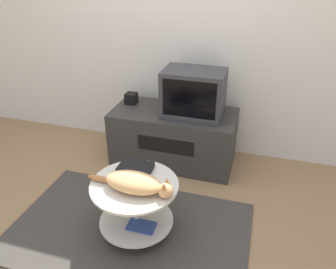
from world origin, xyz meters
name	(u,v)px	position (x,y,z in m)	size (l,w,h in m)	color
ground_plane	(129,231)	(0.00, 0.00, 0.00)	(12.00, 12.00, 0.00)	#93704C
wall_back	(180,16)	(0.00, 1.38, 1.30)	(8.00, 0.05, 2.60)	silver
rug	(129,230)	(0.00, 0.00, 0.01)	(1.70, 1.07, 0.02)	#3D3833
tv_stand	(174,137)	(0.05, 1.02, 0.26)	(1.14, 0.54, 0.51)	#33302D
tv	(193,93)	(0.23, 1.01, 0.72)	(0.53, 0.35, 0.41)	#333338
speaker	(131,98)	(-0.40, 1.10, 0.57)	(0.10, 0.10, 0.10)	black
coffee_table	(135,202)	(0.06, 0.01, 0.27)	(0.59, 0.59, 0.41)	#B2B2B7
dvd_box	(136,168)	(0.01, 0.16, 0.45)	(0.23, 0.16, 0.04)	black
cat	(136,183)	(0.09, -0.04, 0.49)	(0.61, 0.22, 0.12)	tan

